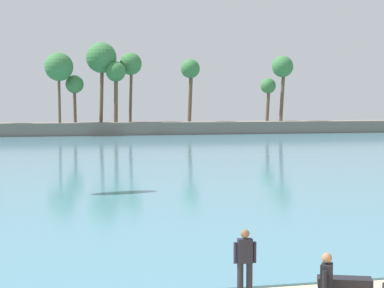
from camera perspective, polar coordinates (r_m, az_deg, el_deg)
sea at (r=71.14m, az=-9.00°, el=0.13°), size 220.00×112.80×0.06m
palm_headland at (r=87.26m, az=-11.65°, el=2.87°), size 114.06×6.32×12.99m
person_at_waterline at (r=14.89m, az=4.90°, el=-10.75°), size 0.55×0.23×1.67m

